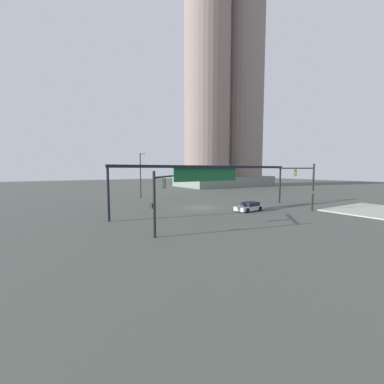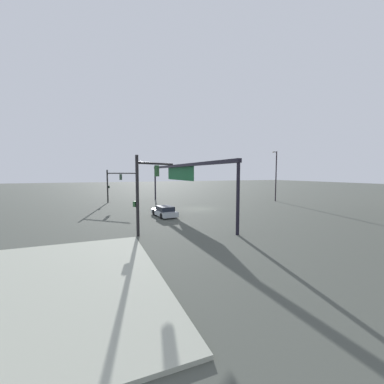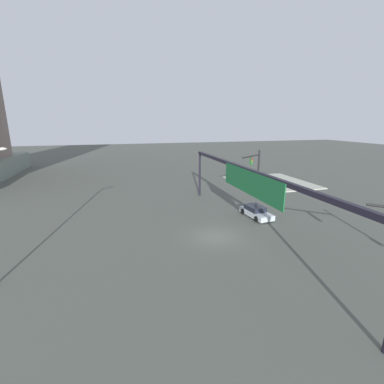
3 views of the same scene
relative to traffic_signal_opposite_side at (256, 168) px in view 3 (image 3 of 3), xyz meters
The scene contains 5 objects.
ground_plane 15.14m from the traffic_signal_opposite_side, 138.06° to the left, with size 218.68×218.68×0.00m, color #484C45.
sidewalk_corner 11.11m from the traffic_signal_opposite_side, 43.02° to the right, with size 12.85×12.23×0.15m, color #A3A897.
traffic_signal_opposite_side is the anchor object (origin of this frame).
overhead_sign_gantry 13.12m from the traffic_signal_opposite_side, 148.09° to the left, with size 28.33×0.43×6.15m.
sedan_car_approaching 8.67m from the traffic_signal_opposite_side, 152.87° to the left, with size 4.36×2.15×1.21m.
Camera 3 is at (-21.20, 8.18, 10.09)m, focal length 25.37 mm.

